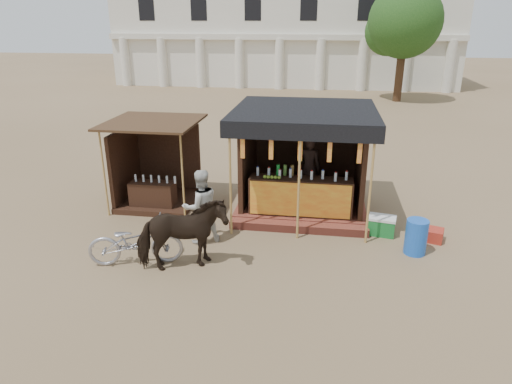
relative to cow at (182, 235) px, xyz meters
name	(u,v)px	position (x,y,z in m)	size (l,w,h in m)	color
ground	(245,267)	(1.25, 0.24, -0.77)	(120.00, 120.00, 0.00)	#846B4C
main_stall	(303,173)	(2.26, 3.60, 0.26)	(3.60, 3.61, 2.78)	brown
secondary_stall	(153,174)	(-1.92, 3.47, 0.08)	(2.40, 2.40, 2.38)	#361F13
cow	(182,235)	(0.00, 0.00, 0.00)	(0.83, 1.83, 1.54)	black
motorbike	(135,242)	(-1.05, 0.06, -0.26)	(0.68, 1.96, 1.03)	#9E9DA6
bystander	(201,207)	(0.06, 1.27, 0.11)	(0.86, 0.67, 1.77)	beige
blue_barrel	(416,237)	(4.89, 1.43, -0.37)	(0.48, 0.48, 0.80)	blue
red_crate	(435,235)	(5.46, 2.12, -0.63)	(0.36, 0.42, 0.29)	#A82A1C
cooler	(382,225)	(4.26, 2.30, -0.54)	(0.71, 0.55, 0.46)	#19732D
background_building	(284,32)	(-0.75, 30.18, 3.21)	(26.00, 7.45, 8.18)	silver
tree	(401,24)	(7.06, 22.38, 3.86)	(4.50, 4.40, 7.00)	#382314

